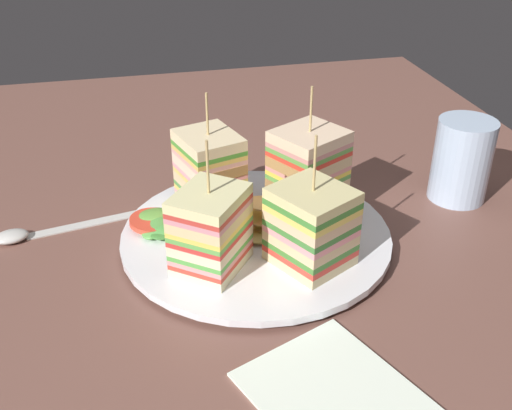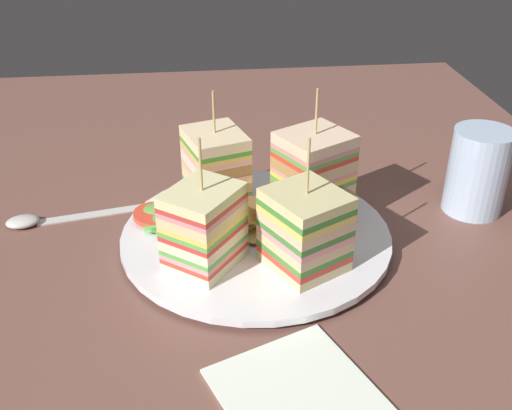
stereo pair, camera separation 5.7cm
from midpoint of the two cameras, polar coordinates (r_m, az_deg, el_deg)
ground_plane at (r=59.78cm, az=2.74°, el=-4.33°), size 107.54×80.21×1.80cm
plate at (r=58.86cm, az=2.78°, el=-3.01°), size 25.82×25.82×1.23cm
sandwich_wedge_0 at (r=61.17cm, az=-1.10°, el=3.25°), size 7.61×6.88×12.23cm
sandwich_wedge_1 at (r=52.38cm, az=-1.78°, el=-2.20°), size 8.13×7.89×12.09cm
sandwich_wedge_2 at (r=52.67cm, az=7.67°, el=-2.41°), size 8.33×8.11×12.18cm
sandwich_wedge_3 at (r=60.16cm, az=8.05°, el=2.75°), size 8.04×8.30×13.05cm
chip_pile at (r=58.04cm, az=2.54°, el=-1.36°), size 5.75×7.13×3.69cm
salad_garnish at (r=60.03cm, az=-6.37°, el=-1.28°), size 6.78×5.05×1.44cm
spoon at (r=64.86cm, az=-16.59°, el=-1.33°), size 4.63×15.02×1.00cm
napkin at (r=44.08cm, az=8.85°, el=-18.24°), size 16.24×14.51×0.50cm
drinking_glass at (r=67.82cm, az=22.21°, el=2.35°), size 6.11×6.11×8.95cm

